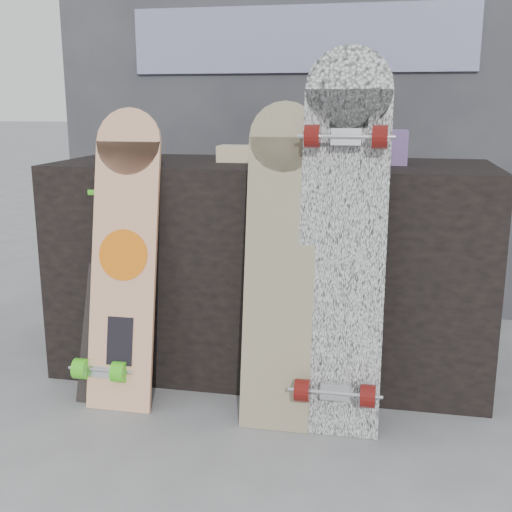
% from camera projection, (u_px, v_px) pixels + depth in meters
% --- Properties ---
extents(ground, '(60.00, 60.00, 0.00)m').
position_uv_depth(ground, '(243.00, 424.00, 2.08)').
color(ground, slate).
rests_on(ground, ground).
extents(vendor_table, '(1.60, 0.60, 0.80)m').
position_uv_depth(vendor_table, '(271.00, 267.00, 2.46)').
color(vendor_table, black).
rests_on(vendor_table, ground).
extents(booth, '(2.40, 0.22, 2.20)m').
position_uv_depth(booth, '(302.00, 84.00, 3.11)').
color(booth, '#323237').
rests_on(booth, ground).
extents(merch_box_purple, '(0.18, 0.12, 0.10)m').
position_uv_depth(merch_box_purple, '(127.00, 145.00, 2.59)').
color(merch_box_purple, '#5C3E80').
rests_on(merch_box_purple, vendor_table).
extents(merch_box_small, '(0.14, 0.14, 0.12)m').
position_uv_depth(merch_box_small, '(388.00, 147.00, 2.30)').
color(merch_box_small, '#5C3E80').
rests_on(merch_box_small, vendor_table).
extents(merch_box_flat, '(0.22, 0.10, 0.06)m').
position_uv_depth(merch_box_flat, '(248.00, 154.00, 2.39)').
color(merch_box_flat, '#D1B78C').
rests_on(merch_box_flat, vendor_table).
extents(longboard_geisha, '(0.23, 0.24, 1.00)m').
position_uv_depth(longboard_geisha, '(124.00, 251.00, 2.16)').
color(longboard_geisha, beige).
rests_on(longboard_geisha, ground).
extents(longboard_celtic, '(0.22, 0.21, 1.02)m').
position_uv_depth(longboard_celtic, '(280.00, 257.00, 2.01)').
color(longboard_celtic, beige).
rests_on(longboard_celtic, ground).
extents(longboard_cascadia, '(0.27, 0.29, 1.19)m').
position_uv_depth(longboard_cascadia, '(343.00, 236.00, 1.96)').
color(longboard_cascadia, white).
rests_on(longboard_cascadia, ground).
extents(skateboard_dark, '(0.21, 0.39, 0.91)m').
position_uv_depth(skateboard_dark, '(116.00, 263.00, 2.25)').
color(skateboard_dark, black).
rests_on(skateboard_dark, ground).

